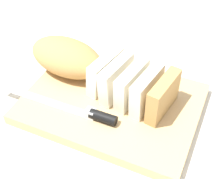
# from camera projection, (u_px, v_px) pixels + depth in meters

# --- Properties ---
(ground_plane) EXTENTS (3.00, 3.00, 0.00)m
(ground_plane) POSITION_uv_depth(u_px,v_px,m) (112.00, 107.00, 0.73)
(ground_plane) COLOR silver
(cutting_board) EXTENTS (0.39, 0.28, 0.02)m
(cutting_board) POSITION_uv_depth(u_px,v_px,m) (112.00, 103.00, 0.72)
(cutting_board) COLOR tan
(cutting_board) RESTS_ON ground_plane
(bread_loaf) EXTENTS (0.38, 0.16, 0.08)m
(bread_loaf) POSITION_uv_depth(u_px,v_px,m) (91.00, 67.00, 0.73)
(bread_loaf) COLOR tan
(bread_loaf) RESTS_ON cutting_board
(bread_knife) EXTENTS (0.29, 0.02, 0.02)m
(bread_knife) POSITION_uv_depth(u_px,v_px,m) (85.00, 112.00, 0.67)
(bread_knife) COLOR silver
(bread_knife) RESTS_ON cutting_board
(crumb_near_knife) EXTENTS (0.01, 0.01, 0.01)m
(crumb_near_knife) POSITION_uv_depth(u_px,v_px,m) (125.00, 87.00, 0.74)
(crumb_near_knife) COLOR tan
(crumb_near_knife) RESTS_ON cutting_board
(crumb_near_loaf) EXTENTS (0.00, 0.00, 0.00)m
(crumb_near_loaf) POSITION_uv_depth(u_px,v_px,m) (113.00, 87.00, 0.74)
(crumb_near_loaf) COLOR tan
(crumb_near_loaf) RESTS_ON cutting_board
(crumb_stray_left) EXTENTS (0.01, 0.01, 0.01)m
(crumb_stray_left) POSITION_uv_depth(u_px,v_px,m) (76.00, 78.00, 0.76)
(crumb_stray_left) COLOR tan
(crumb_stray_left) RESTS_ON cutting_board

